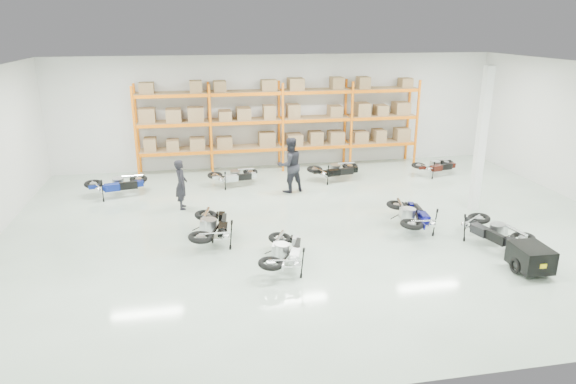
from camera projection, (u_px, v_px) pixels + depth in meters
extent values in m
plane|color=#B9CFBD|center=(319.00, 226.00, 15.05)|extent=(18.00, 18.00, 0.00)
plane|color=white|center=(322.00, 69.00, 13.63)|extent=(18.00, 18.00, 0.00)
plane|color=silver|center=(279.00, 111.00, 20.87)|extent=(18.00, 0.00, 18.00)
plane|color=silver|center=(432.00, 260.00, 7.81)|extent=(18.00, 0.00, 18.00)
cube|color=orange|center=(135.00, 134.00, 19.11)|extent=(0.08, 0.08, 3.50)
cube|color=orange|center=(137.00, 129.00, 19.95)|extent=(0.08, 0.08, 3.50)
cube|color=orange|center=(211.00, 131.00, 19.61)|extent=(0.08, 0.08, 3.50)
cube|color=orange|center=(210.00, 126.00, 20.45)|extent=(0.08, 0.08, 3.50)
cube|color=orange|center=(283.00, 128.00, 20.10)|extent=(0.08, 0.08, 3.50)
cube|color=orange|center=(279.00, 124.00, 20.94)|extent=(0.08, 0.08, 3.50)
cube|color=orange|center=(351.00, 126.00, 20.59)|extent=(0.08, 0.08, 3.50)
cube|color=orange|center=(345.00, 122.00, 21.43)|extent=(0.08, 0.08, 3.50)
cube|color=orange|center=(417.00, 123.00, 21.08)|extent=(0.08, 0.08, 3.50)
cube|color=orange|center=(408.00, 119.00, 21.92)|extent=(0.08, 0.08, 3.50)
cube|color=orange|center=(175.00, 154.00, 19.63)|extent=(2.70, 0.08, 0.12)
cube|color=orange|center=(176.00, 149.00, 20.47)|extent=(2.70, 0.08, 0.12)
cube|color=#9E7A51|center=(175.00, 150.00, 20.02)|extent=(2.68, 0.88, 0.02)
cube|color=#9E7A51|center=(175.00, 144.00, 19.95)|extent=(2.40, 0.70, 0.44)
cube|color=orange|center=(248.00, 151.00, 20.12)|extent=(2.70, 0.08, 0.12)
cube|color=orange|center=(245.00, 146.00, 20.96)|extent=(2.70, 0.08, 0.12)
cube|color=#9E7A51|center=(247.00, 147.00, 20.52)|extent=(2.68, 0.88, 0.02)
cube|color=#9E7A51|center=(246.00, 141.00, 20.44)|extent=(2.40, 0.70, 0.44)
cube|color=orange|center=(317.00, 148.00, 20.61)|extent=(2.70, 0.08, 0.12)
cube|color=orange|center=(312.00, 143.00, 21.45)|extent=(2.70, 0.08, 0.12)
cube|color=#9E7A51|center=(315.00, 144.00, 21.01)|extent=(2.68, 0.88, 0.02)
cube|color=#9E7A51|center=(315.00, 138.00, 20.93)|extent=(2.40, 0.70, 0.44)
cube|color=orange|center=(383.00, 145.00, 21.10)|extent=(2.70, 0.08, 0.12)
cube|color=orange|center=(376.00, 140.00, 21.94)|extent=(2.70, 0.08, 0.12)
cube|color=#9E7A51|center=(380.00, 141.00, 21.50)|extent=(2.68, 0.88, 0.02)
cube|color=#9E7A51|center=(380.00, 136.00, 21.43)|extent=(2.40, 0.70, 0.44)
cube|color=orange|center=(173.00, 126.00, 19.28)|extent=(2.70, 0.08, 0.12)
cube|color=orange|center=(174.00, 121.00, 20.12)|extent=(2.70, 0.08, 0.12)
cube|color=#9E7A51|center=(173.00, 122.00, 19.68)|extent=(2.68, 0.88, 0.02)
cube|color=#9E7A51|center=(173.00, 116.00, 19.61)|extent=(2.40, 0.70, 0.44)
cube|color=orange|center=(247.00, 123.00, 19.77)|extent=(2.70, 0.08, 0.12)
cube|color=orange|center=(245.00, 119.00, 20.61)|extent=(2.70, 0.08, 0.12)
cube|color=#9E7A51|center=(246.00, 119.00, 20.17)|extent=(2.68, 0.88, 0.02)
cube|color=#9E7A51|center=(246.00, 113.00, 20.10)|extent=(2.40, 0.70, 0.44)
cube|color=orange|center=(318.00, 121.00, 20.26)|extent=(2.70, 0.08, 0.12)
cube|color=orange|center=(312.00, 117.00, 21.10)|extent=(2.70, 0.08, 0.12)
cube|color=#9E7A51|center=(315.00, 117.00, 20.66)|extent=(2.68, 0.88, 0.02)
cube|color=#9E7A51|center=(315.00, 111.00, 20.59)|extent=(2.40, 0.70, 0.44)
cube|color=orange|center=(385.00, 118.00, 20.75)|extent=(2.70, 0.08, 0.12)
cube|color=orange|center=(377.00, 115.00, 21.59)|extent=(2.70, 0.08, 0.12)
cube|color=#9E7A51|center=(381.00, 115.00, 21.15)|extent=(2.68, 0.88, 0.02)
cube|color=#9E7A51|center=(381.00, 109.00, 21.08)|extent=(2.40, 0.70, 0.44)
cube|color=orange|center=(171.00, 96.00, 18.94)|extent=(2.70, 0.08, 0.12)
cube|color=orange|center=(172.00, 93.00, 19.78)|extent=(2.70, 0.08, 0.12)
cube|color=#9E7A51|center=(171.00, 93.00, 19.33)|extent=(2.68, 0.88, 0.02)
cube|color=#9E7A51|center=(171.00, 87.00, 19.26)|extent=(2.40, 0.70, 0.44)
cube|color=orange|center=(246.00, 94.00, 19.43)|extent=(2.70, 0.08, 0.12)
cube|color=orange|center=(244.00, 91.00, 20.27)|extent=(2.70, 0.08, 0.12)
cube|color=#9E7A51|center=(245.00, 91.00, 19.83)|extent=(2.68, 0.88, 0.02)
cube|color=#9E7A51|center=(245.00, 85.00, 19.75)|extent=(2.40, 0.70, 0.44)
cube|color=orange|center=(318.00, 93.00, 19.92)|extent=(2.70, 0.08, 0.12)
cube|color=orange|center=(313.00, 90.00, 20.76)|extent=(2.70, 0.08, 0.12)
cube|color=#9E7A51|center=(316.00, 89.00, 20.32)|extent=(2.68, 0.88, 0.02)
cube|color=#9E7A51|center=(316.00, 83.00, 20.24)|extent=(2.40, 0.70, 0.44)
cube|color=orange|center=(387.00, 91.00, 20.41)|extent=(2.70, 0.08, 0.12)
cube|color=orange|center=(379.00, 88.00, 21.25)|extent=(2.70, 0.08, 0.12)
cube|color=#9E7A51|center=(383.00, 88.00, 20.81)|extent=(2.68, 0.88, 0.02)
cube|color=#9E7A51|center=(383.00, 82.00, 20.74)|extent=(2.40, 0.70, 0.44)
cube|color=white|center=(481.00, 140.00, 15.72)|extent=(0.25, 0.25, 4.50)
cube|color=black|center=(531.00, 257.00, 12.14)|extent=(0.78, 0.97, 0.55)
cube|color=yellow|center=(544.00, 266.00, 11.70)|extent=(0.16, 0.02, 0.11)
torus|color=black|center=(515.00, 266.00, 12.14)|extent=(0.08, 0.38, 0.38)
torus|color=black|center=(544.00, 263.00, 12.27)|extent=(0.08, 0.38, 0.38)
cylinder|color=black|center=(515.00, 244.00, 12.74)|extent=(0.07, 0.90, 0.04)
imported|color=black|center=(181.00, 184.00, 16.28)|extent=(0.40, 0.59, 1.61)
imported|color=black|center=(290.00, 165.00, 17.86)|extent=(1.12, 0.99, 1.94)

